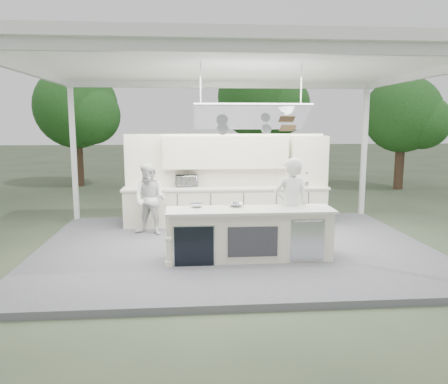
{
  "coord_description": "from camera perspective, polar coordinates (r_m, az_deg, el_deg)",
  "views": [
    {
      "loc": [
        -0.94,
        -8.75,
        2.65
      ],
      "look_at": [
        -0.18,
        0.4,
        1.18
      ],
      "focal_mm": 35.0,
      "sensor_mm": 36.0,
      "label": 1
    }
  ],
  "objects": [
    {
      "name": "back_counter",
      "position": [
        10.89,
        0.27,
        -1.8
      ],
      "size": [
        5.08,
        0.72,
        0.95
      ],
      "color": "#F1EBCC",
      "rests_on": "stage_deck"
    },
    {
      "name": "demo_island",
      "position": [
        8.18,
        3.27,
        -5.48
      ],
      "size": [
        3.1,
        0.79,
        0.95
      ],
      "color": "#F1EBCC",
      "rests_on": "stage_deck"
    },
    {
      "name": "back_wall_unit",
      "position": [
        11.01,
        2.49,
        3.45
      ],
      "size": [
        5.05,
        0.48,
        2.25
      ],
      "color": "#F1EBCC",
      "rests_on": "stage_deck"
    },
    {
      "name": "tent",
      "position": [
        8.86,
        1.44,
        15.94
      ],
      "size": [
        8.2,
        6.2,
        3.86
      ],
      "color": "white",
      "rests_on": "ground"
    },
    {
      "name": "stage_deck",
      "position": [
        9.18,
        1.33,
        -7.33
      ],
      "size": [
        8.0,
        6.0,
        0.12
      ],
      "primitive_type": "cube",
      "color": "#59595E",
      "rests_on": "ground"
    },
    {
      "name": "ground",
      "position": [
        9.19,
        1.32,
        -7.69
      ],
      "size": [
        90.0,
        90.0,
        0.0
      ],
      "primitive_type": "plane",
      "color": "#4C583C",
      "rests_on": "ground"
    },
    {
      "name": "bowl_large",
      "position": [
        8.3,
        1.6,
        -1.68
      ],
      "size": [
        0.33,
        0.33,
        0.07
      ],
      "primitive_type": "imported",
      "rotation": [
        0.0,
        0.0,
        -0.28
      ],
      "color": "#AFB2B6",
      "rests_on": "demo_island"
    },
    {
      "name": "tree_cluster",
      "position": [
        18.55,
        -2.41,
        11.02
      ],
      "size": [
        19.55,
        9.4,
        5.85
      ],
      "color": "#452F22",
      "rests_on": "ground"
    },
    {
      "name": "head_chef",
      "position": [
        8.51,
        8.74,
        -1.83
      ],
      "size": [
        0.73,
        0.52,
        1.87
      ],
      "primitive_type": "imported",
      "rotation": [
        0.0,
        0.0,
        3.24
      ],
      "color": "silver",
      "rests_on": "stage_deck"
    },
    {
      "name": "toaster_oven",
      "position": [
        10.93,
        -4.95,
        1.48
      ],
      "size": [
        0.58,
        0.44,
        0.29
      ],
      "primitive_type": "imported",
      "rotation": [
        0.0,
        0.0,
        0.18
      ],
      "color": "#B1B3B8",
      "rests_on": "back_counter"
    },
    {
      "name": "sous_chef",
      "position": [
        10.03,
        -9.64,
        -0.92
      ],
      "size": [
        0.97,
        0.87,
        1.63
      ],
      "primitive_type": "imported",
      "rotation": [
        0.0,
        0.0,
        -0.4
      ],
      "color": "silver",
      "rests_on": "stage_deck"
    },
    {
      "name": "bowl_small",
      "position": [
        8.25,
        -3.6,
        -1.73
      ],
      "size": [
        0.25,
        0.25,
        0.07
      ],
      "primitive_type": "imported",
      "rotation": [
        0.0,
        0.0,
        -0.07
      ],
      "color": "silver",
      "rests_on": "demo_island"
    }
  ]
}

